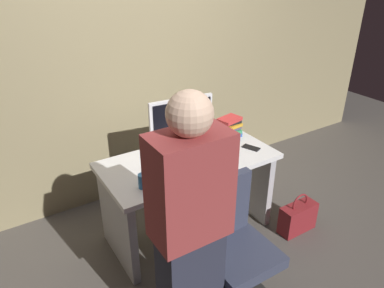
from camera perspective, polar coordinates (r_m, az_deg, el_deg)
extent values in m
plane|color=#4C4742|center=(3.31, -0.47, -13.35)|extent=(9.00, 9.00, 0.00)
cube|color=#8C7F5B|center=(3.41, -9.02, 15.75)|extent=(6.40, 0.10, 3.00)
cube|color=white|center=(2.90, -0.52, -2.62)|extent=(1.39, 0.70, 0.04)
cube|color=#B2B2B7|center=(2.89, -11.56, -12.20)|extent=(0.06, 0.62, 0.69)
cube|color=#B2B2B7|center=(3.42, 8.65, -5.11)|extent=(0.06, 0.62, 0.69)
cylinder|color=black|center=(2.61, 7.09, -20.58)|extent=(0.05, 0.05, 0.39)
cube|color=#33384C|center=(2.44, 7.41, -16.84)|extent=(0.44, 0.44, 0.08)
cube|color=#33384C|center=(2.39, 4.89, -9.71)|extent=(0.40, 0.06, 0.44)
cube|color=maroon|center=(1.80, -0.33, -6.80)|extent=(0.40, 0.24, 0.58)
sphere|color=beige|center=(1.62, -0.37, 4.75)|extent=(0.22, 0.22, 0.22)
cube|color=silver|center=(3.02, -1.60, -0.84)|extent=(0.21, 0.16, 0.02)
cube|color=silver|center=(2.99, -1.61, -0.03)|extent=(0.04, 0.03, 0.08)
cube|color=silver|center=(2.90, -1.67, 3.85)|extent=(0.54, 0.08, 0.36)
cube|color=black|center=(2.89, -1.47, 3.75)|extent=(0.50, 0.05, 0.32)
cube|color=white|center=(2.78, 0.36, -3.35)|extent=(0.43, 0.13, 0.02)
ellipsoid|color=white|center=(2.93, 5.76, -1.61)|extent=(0.06, 0.10, 0.03)
cylinder|color=#3372B2|center=(2.53, -7.69, -5.80)|extent=(0.07, 0.07, 0.10)
cube|color=#3359A5|center=(3.26, 5.85, 1.52)|extent=(0.22, 0.14, 0.04)
cube|color=#338C59|center=(3.24, 5.80, 2.03)|extent=(0.22, 0.16, 0.03)
cube|color=#594C72|center=(3.24, 5.89, 2.64)|extent=(0.19, 0.14, 0.03)
cube|color=gold|center=(3.22, 6.04, 3.06)|extent=(0.17, 0.17, 0.03)
cube|color=black|center=(3.22, 5.95, 3.58)|extent=(0.16, 0.14, 0.02)
cube|color=red|center=(3.19, 5.92, 3.87)|extent=(0.22, 0.18, 0.03)
cube|color=black|center=(3.09, 9.24, -0.57)|extent=(0.12, 0.16, 0.01)
cube|color=maroon|center=(3.36, 16.24, -11.07)|extent=(0.34, 0.14, 0.26)
torus|color=maroon|center=(3.27, 16.59, -8.85)|extent=(0.18, 0.02, 0.18)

